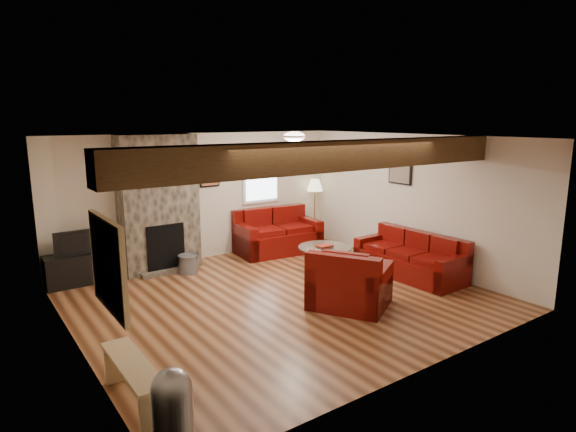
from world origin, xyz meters
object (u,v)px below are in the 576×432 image
(armchair_red, at_px, (350,277))
(coffee_table, at_px, (325,259))
(sofa_three, at_px, (410,255))
(floor_lamp, at_px, (315,189))
(tv_cabinet, at_px, (78,269))
(loveseat, at_px, (277,231))
(television, at_px, (76,242))

(armchair_red, relative_size, coffee_table, 1.12)
(sofa_three, bearing_deg, floor_lamp, 176.37)
(coffee_table, relative_size, tv_cabinet, 0.92)
(coffee_table, bearing_deg, floor_lamp, 56.42)
(loveseat, bearing_deg, sofa_three, -62.35)
(tv_cabinet, height_order, television, television)
(loveseat, distance_m, floor_lamp, 1.44)
(armchair_red, height_order, coffee_table, armchair_red)
(loveseat, relative_size, floor_lamp, 1.19)
(sofa_three, xyz_separation_m, television, (-4.93, 2.97, 0.36))
(armchair_red, bearing_deg, loveseat, -44.58)
(television, relative_size, floor_lamp, 0.51)
(loveseat, height_order, floor_lamp, floor_lamp)
(television, height_order, floor_lamp, floor_lamp)
(tv_cabinet, distance_m, floor_lamp, 5.16)
(sofa_three, distance_m, loveseat, 2.87)
(loveseat, height_order, coffee_table, loveseat)
(coffee_table, height_order, television, television)
(tv_cabinet, bearing_deg, sofa_three, -31.06)
(coffee_table, relative_size, floor_lamp, 0.68)
(tv_cabinet, distance_m, television, 0.48)
(armchair_red, distance_m, coffee_table, 1.65)
(tv_cabinet, bearing_deg, television, 0.00)
(sofa_three, xyz_separation_m, coffee_table, (-1.09, 1.05, -0.15))
(armchair_red, bearing_deg, television, 11.99)
(television, distance_m, floor_lamp, 5.09)
(armchair_red, xyz_separation_m, television, (-3.11, 3.39, 0.30))
(sofa_three, relative_size, armchair_red, 1.82)
(loveseat, relative_size, television, 2.35)
(sofa_three, bearing_deg, television, -121.96)
(armchair_red, height_order, television, television)
(sofa_three, relative_size, television, 2.74)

